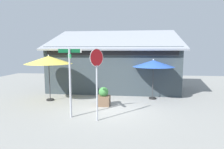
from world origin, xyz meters
The scene contains 7 objects.
ground_plane centered at (0.00, 0.00, -0.05)m, with size 28.00×28.00×0.10m, color gray.
cafe_building centered at (-0.41, 5.19, 1.70)m, with size 9.51×5.24×4.66m.
street_sign_post centered at (-1.63, -1.44, 1.86)m, with size 0.89×0.84×3.02m.
stop_sign centered at (-0.40, -1.73, 2.07)m, with size 0.43×0.61×3.01m.
patio_umbrella_mustard_left centered at (-3.81, 1.21, 2.38)m, with size 2.68×2.68×2.69m.
patio_umbrella_royal_blue_center centered at (2.24, 2.28, 2.15)m, with size 2.48×2.48×2.44m.
sidewalk_planter centered at (-0.50, 0.55, 0.44)m, with size 0.67×0.67×1.00m.
Camera 1 is at (1.13, -9.36, 2.92)m, focal length 30.76 mm.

